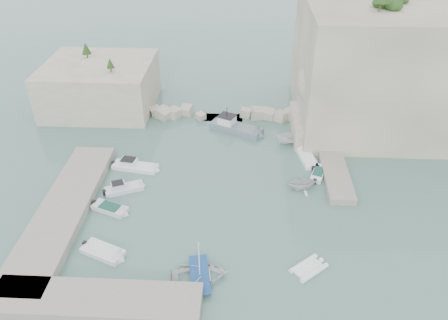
{
  "coord_description": "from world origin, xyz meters",
  "views": [
    {
      "loc": [
        2.11,
        -36.15,
        31.22
      ],
      "look_at": [
        0.0,
        6.0,
        3.0
      ],
      "focal_mm": 35.0,
      "sensor_mm": 36.0,
      "label": 1
    }
  ],
  "objects_px": {
    "tender_east_a": "(301,188)",
    "tender_east_b": "(318,175)",
    "motorboat_c": "(110,210)",
    "motorboat_b": "(125,191)",
    "work_boat": "(236,131)",
    "tender_east_c": "(307,160)",
    "inflatable_dinghy": "(309,270)",
    "rowboat": "(200,278)",
    "motorboat_a": "(136,169)",
    "motorboat_e": "(103,254)",
    "tender_east_d": "(293,143)"
  },
  "relations": [
    {
      "from": "motorboat_c",
      "to": "tender_east_d",
      "type": "height_order",
      "value": "tender_east_d"
    },
    {
      "from": "inflatable_dinghy",
      "to": "work_boat",
      "type": "distance_m",
      "value": 26.74
    },
    {
      "from": "motorboat_a",
      "to": "motorboat_e",
      "type": "relative_size",
      "value": 1.33
    },
    {
      "from": "rowboat",
      "to": "tender_east_c",
      "type": "height_order",
      "value": "rowboat"
    },
    {
      "from": "motorboat_c",
      "to": "motorboat_b",
      "type": "xyz_separation_m",
      "value": [
        0.73,
        3.59,
        0.0
      ]
    },
    {
      "from": "motorboat_a",
      "to": "tender_east_b",
      "type": "height_order",
      "value": "motorboat_a"
    },
    {
      "from": "motorboat_a",
      "to": "work_boat",
      "type": "bearing_deg",
      "value": 48.91
    },
    {
      "from": "tender_east_a",
      "to": "motorboat_c",
      "type": "bearing_deg",
      "value": 91.64
    },
    {
      "from": "tender_east_c",
      "to": "tender_east_d",
      "type": "xyz_separation_m",
      "value": [
        -1.46,
        4.21,
        0.0
      ]
    },
    {
      "from": "motorboat_e",
      "to": "tender_east_a",
      "type": "bearing_deg",
      "value": 52.48
    },
    {
      "from": "tender_east_a",
      "to": "tender_east_b",
      "type": "height_order",
      "value": "tender_east_a"
    },
    {
      "from": "rowboat",
      "to": "tender_east_d",
      "type": "relative_size",
      "value": 1.09
    },
    {
      "from": "motorboat_c",
      "to": "inflatable_dinghy",
      "type": "height_order",
      "value": "motorboat_c"
    },
    {
      "from": "work_boat",
      "to": "motorboat_e",
      "type": "bearing_deg",
      "value": -90.94
    },
    {
      "from": "tender_east_b",
      "to": "motorboat_a",
      "type": "bearing_deg",
      "value": 109.26
    },
    {
      "from": "inflatable_dinghy",
      "to": "tender_east_a",
      "type": "distance_m",
      "value": 12.5
    },
    {
      "from": "motorboat_b",
      "to": "tender_east_c",
      "type": "relative_size",
      "value": 0.92
    },
    {
      "from": "motorboat_a",
      "to": "tender_east_c",
      "type": "relative_size",
      "value": 1.18
    },
    {
      "from": "tender_east_d",
      "to": "motorboat_b",
      "type": "bearing_deg",
      "value": 102.18
    },
    {
      "from": "tender_east_b",
      "to": "tender_east_c",
      "type": "distance_m",
      "value": 3.49
    },
    {
      "from": "rowboat",
      "to": "tender_east_b",
      "type": "relative_size",
      "value": 1.3
    },
    {
      "from": "rowboat",
      "to": "work_boat",
      "type": "bearing_deg",
      "value": -15.17
    },
    {
      "from": "inflatable_dinghy",
      "to": "motorboat_b",
      "type": "bearing_deg",
      "value": 111.64
    },
    {
      "from": "tender_east_a",
      "to": "tender_east_b",
      "type": "relative_size",
      "value": 0.91
    },
    {
      "from": "rowboat",
      "to": "tender_east_c",
      "type": "relative_size",
      "value": 0.99
    },
    {
      "from": "motorboat_e",
      "to": "motorboat_a",
      "type": "bearing_deg",
      "value": 113.07
    },
    {
      "from": "motorboat_b",
      "to": "tender_east_c",
      "type": "xyz_separation_m",
      "value": [
        21.94,
        7.54,
        0.0
      ]
    },
    {
      "from": "motorboat_e",
      "to": "tender_east_a",
      "type": "height_order",
      "value": "tender_east_a"
    },
    {
      "from": "tender_east_a",
      "to": "tender_east_c",
      "type": "xyz_separation_m",
      "value": [
        1.34,
        6.12,
        0.0
      ]
    },
    {
      "from": "motorboat_e",
      "to": "inflatable_dinghy",
      "type": "bearing_deg",
      "value": 20.0
    },
    {
      "from": "motorboat_c",
      "to": "motorboat_b",
      "type": "bearing_deg",
      "value": 99.46
    },
    {
      "from": "inflatable_dinghy",
      "to": "work_boat",
      "type": "height_order",
      "value": "work_boat"
    },
    {
      "from": "motorboat_b",
      "to": "tender_east_b",
      "type": "height_order",
      "value": "motorboat_b"
    },
    {
      "from": "tender_east_a",
      "to": "work_boat",
      "type": "bearing_deg",
      "value": 19.6
    },
    {
      "from": "motorboat_e",
      "to": "rowboat",
      "type": "xyz_separation_m",
      "value": [
        9.7,
        -2.59,
        0.0
      ]
    },
    {
      "from": "motorboat_b",
      "to": "inflatable_dinghy",
      "type": "xyz_separation_m",
      "value": [
        20.1,
        -11.07,
        0.0
      ]
    },
    {
      "from": "motorboat_c",
      "to": "tender_east_a",
      "type": "relative_size",
      "value": 1.2
    },
    {
      "from": "tender_east_c",
      "to": "inflatable_dinghy",
      "type": "bearing_deg",
      "value": 163.4
    },
    {
      "from": "motorboat_e",
      "to": "tender_east_d",
      "type": "relative_size",
      "value": 0.98
    },
    {
      "from": "tender_east_a",
      "to": "inflatable_dinghy",
      "type": "bearing_deg",
      "value": 166.1
    },
    {
      "from": "rowboat",
      "to": "tender_east_b",
      "type": "height_order",
      "value": "rowboat"
    },
    {
      "from": "tender_east_a",
      "to": "tender_east_c",
      "type": "height_order",
      "value": "tender_east_a"
    },
    {
      "from": "tender_east_a",
      "to": "tender_east_b",
      "type": "xyz_separation_m",
      "value": [
        2.34,
        2.78,
        0.0
      ]
    },
    {
      "from": "work_boat",
      "to": "motorboat_c",
      "type": "bearing_deg",
      "value": -100.69
    },
    {
      "from": "motorboat_c",
      "to": "rowboat",
      "type": "xyz_separation_m",
      "value": [
        10.76,
        -9.03,
        0.0
      ]
    },
    {
      "from": "tender_east_b",
      "to": "tender_east_c",
      "type": "height_order",
      "value": "same"
    },
    {
      "from": "motorboat_a",
      "to": "inflatable_dinghy",
      "type": "height_order",
      "value": "motorboat_a"
    },
    {
      "from": "tender_east_c",
      "to": "work_boat",
      "type": "bearing_deg",
      "value": 41.87
    },
    {
      "from": "motorboat_b",
      "to": "tender_east_a",
      "type": "relative_size",
      "value": 1.32
    },
    {
      "from": "motorboat_b",
      "to": "tender_east_a",
      "type": "height_order",
      "value": "tender_east_a"
    }
  ]
}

